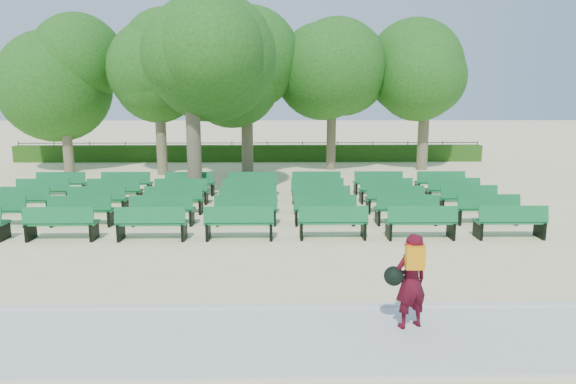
# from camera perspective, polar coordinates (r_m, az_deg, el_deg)

# --- Properties ---
(ground) EXTENTS (120.00, 120.00, 0.00)m
(ground) POSITION_cam_1_polar(r_m,az_deg,el_deg) (15.20, -7.34, -3.39)
(ground) COLOR beige
(paving) EXTENTS (30.00, 2.20, 0.06)m
(paving) POSITION_cam_1_polar(r_m,az_deg,el_deg) (8.29, -13.15, -15.78)
(paving) COLOR silver
(paving) RESTS_ON ground
(curb) EXTENTS (30.00, 0.12, 0.10)m
(curb) POSITION_cam_1_polar(r_m,az_deg,el_deg) (9.31, -11.65, -12.54)
(curb) COLOR silver
(curb) RESTS_ON ground
(hedge) EXTENTS (26.00, 0.70, 0.90)m
(hedge) POSITION_cam_1_polar(r_m,az_deg,el_deg) (28.88, -4.32, 4.30)
(hedge) COLOR #245014
(hedge) RESTS_ON ground
(fence) EXTENTS (26.00, 0.10, 1.02)m
(fence) POSITION_cam_1_polar(r_m,az_deg,el_deg) (29.33, -4.26, 3.52)
(fence) COLOR black
(fence) RESTS_ON ground
(tree_line) EXTENTS (21.80, 6.80, 7.04)m
(tree_line) POSITION_cam_1_polar(r_m,az_deg,el_deg) (24.98, -4.83, 2.24)
(tree_line) COLOR #235E19
(tree_line) RESTS_ON ground
(bench_array) EXTENTS (1.80, 0.58, 1.13)m
(bench_array) POSITION_cam_1_polar(r_m,az_deg,el_deg) (16.32, -4.44, -2.02)
(bench_array) COLOR #126931
(bench_array) RESTS_ON ground
(tree_among) EXTENTS (4.57, 4.57, 6.47)m
(tree_among) POSITION_cam_1_polar(r_m,az_deg,el_deg) (18.36, -10.68, 12.76)
(tree_among) COLOR brown
(tree_among) RESTS_ON ground
(person) EXTENTS (0.77, 0.54, 1.53)m
(person) POSITION_cam_1_polar(r_m,az_deg,el_deg) (8.35, 13.37, -9.45)
(person) COLOR #440915
(person) RESTS_ON ground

